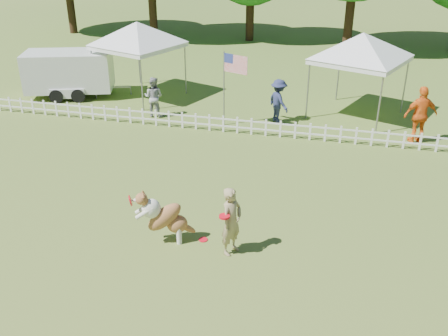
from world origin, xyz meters
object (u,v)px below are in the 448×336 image
object	(u,v)px
frisbee_on_turf	(203,240)
spectator_a	(154,97)
dog	(165,217)
canopy_tent_left	(139,61)
cargo_trailer	(69,74)
spectator_c	(421,115)
handler	(232,221)
spectator_b	(279,101)
canopy_tent_right	(358,76)
flag_pole	(224,89)

from	to	relation	value
frisbee_on_turf	spectator_a	world-z (taller)	spectator_a
dog	canopy_tent_left	world-z (taller)	canopy_tent_left
cargo_trailer	spectator_c	world-z (taller)	same
handler	spectator_a	distance (m)	9.20
cargo_trailer	spectator_a	world-z (taller)	cargo_trailer
canopy_tent_left	spectator_c	size ratio (longest dim) A/B	1.57
spectator_a	spectator_c	xyz separation A→B (m)	(9.38, -0.23, 0.20)
frisbee_on_turf	spectator_c	world-z (taller)	spectator_c
spectator_b	spectator_c	size ratio (longest dim) A/B	0.83
spectator_a	canopy_tent_left	bearing A→B (deg)	-56.94
canopy_tent_left	canopy_tent_right	distance (m)	8.79
frisbee_on_turf	spectator_b	xyz separation A→B (m)	(0.49, 8.07, 0.79)
spectator_c	dog	bearing A→B (deg)	30.05
frisbee_on_turf	canopy_tent_left	xyz separation A→B (m)	(-5.58, 9.76, 1.49)
handler	spectator_c	distance (m)	8.83
flag_pole	spectator_b	xyz separation A→B (m)	(1.83, 0.80, -0.54)
frisbee_on_turf	cargo_trailer	world-z (taller)	cargo_trailer
spectator_a	canopy_tent_right	bearing A→B (deg)	-164.89
canopy_tent_right	flag_pole	distance (m)	5.07
spectator_a	spectator_b	world-z (taller)	spectator_b
canopy_tent_right	cargo_trailer	distance (m)	11.66
frisbee_on_turf	flag_pole	bearing A→B (deg)	100.52
dog	spectator_a	xyz separation A→B (m)	(-3.34, 7.79, 0.09)
frisbee_on_turf	spectator_a	xyz separation A→B (m)	(-4.13, 7.53, 0.74)
dog	flag_pole	size ratio (longest dim) A/B	0.50
frisbee_on_turf	cargo_trailer	distance (m)	12.38
spectator_a	spectator_c	world-z (taller)	spectator_c
cargo_trailer	frisbee_on_turf	bearing A→B (deg)	-65.71
spectator_b	spectator_c	world-z (taller)	spectator_c
canopy_tent_left	cargo_trailer	world-z (taller)	canopy_tent_left
frisbee_on_turf	cargo_trailer	size ratio (longest dim) A/B	0.05
flag_pole	frisbee_on_turf	bearing A→B (deg)	-57.65
flag_pole	cargo_trailer	bearing A→B (deg)	-171.96
canopy_tent_left	flag_pole	distance (m)	4.92
flag_pole	spectator_c	size ratio (longest dim) A/B	1.40
canopy_tent_right	cargo_trailer	size ratio (longest dim) A/B	0.70
canopy_tent_right	flag_pole	xyz separation A→B (m)	(-4.55, -2.24, -0.18)
cargo_trailer	handler	bearing A→B (deg)	-64.21
cargo_trailer	spectator_a	distance (m)	4.56
handler	dog	distance (m)	1.52
dog	spectator_a	world-z (taller)	spectator_a
frisbee_on_turf	spectator_b	bearing A→B (deg)	86.55
canopy_tent_right	spectator_c	size ratio (longest dim) A/B	1.59
cargo_trailer	dog	bearing A→B (deg)	-69.32
frisbee_on_turf	flag_pole	xyz separation A→B (m)	(-1.35, 7.27, 1.33)
canopy_tent_right	spectator_a	world-z (taller)	canopy_tent_right
spectator_c	flag_pole	bearing A→B (deg)	-21.08
frisbee_on_turf	spectator_a	distance (m)	8.61
handler	frisbee_on_turf	bearing A→B (deg)	92.32
spectator_a	flag_pole	bearing A→B (deg)	174.68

